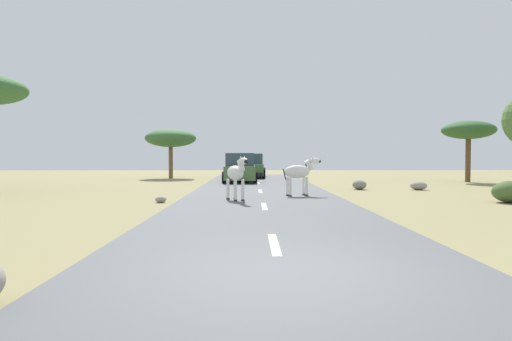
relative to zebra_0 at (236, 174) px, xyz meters
name	(u,v)px	position (x,y,z in m)	size (l,w,h in m)	color
ground_plane	(302,277)	(1.21, -9.96, -1.00)	(90.00, 90.00, 0.00)	#8E8456
road	(282,275)	(0.94, -9.96, -0.98)	(6.00, 64.00, 0.05)	#56595B
lane_markings	(288,296)	(0.94, -10.96, -0.95)	(0.16, 56.00, 0.01)	silver
zebra_0	(236,174)	(0.00, 0.00, 0.00)	(0.93, 1.59, 1.59)	silver
zebra_1	(299,172)	(2.44, 1.86, -0.02)	(1.60, 0.78, 1.56)	silver
car_0	(251,167)	(0.56, 16.73, -0.15)	(2.15, 4.41, 1.74)	#476B38
car_1	(240,169)	(-0.15, 11.24, -0.15)	(2.08, 4.37, 1.74)	#476B38
tree_0	(468,131)	(14.00, 11.84, 2.18)	(3.18, 3.18, 3.78)	brown
tree_1	(171,139)	(-5.32, 16.95, 1.89)	(3.68, 3.68, 3.55)	brown
bush_1	(511,192)	(9.55, -0.49, -0.62)	(1.28, 1.15, 0.77)	#425B2D
rock_1	(359,185)	(5.77, 5.71, -0.77)	(0.67, 0.72, 0.46)	gray
rock_2	(161,199)	(-2.62, -0.28, -0.89)	(0.39, 0.34, 0.22)	gray
rock_3	(419,186)	(8.54, 5.45, -0.80)	(0.80, 0.68, 0.41)	gray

